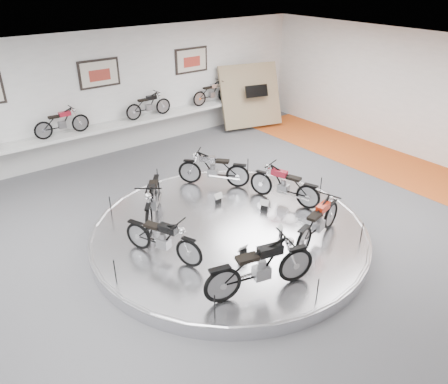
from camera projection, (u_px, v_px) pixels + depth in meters
floor at (237, 244)px, 10.12m from camera, size 16.00×16.00×0.00m
ceiling at (240, 69)px, 8.26m from camera, size 16.00×16.00×0.00m
wall_back at (102, 95)px, 14.10m from camera, size 16.00×0.00×16.00m
wall_right at (438, 101)px, 13.52m from camera, size 0.00×14.00×14.00m
orange_carpet_strip at (404, 169)px, 13.79m from camera, size 2.40×12.60×0.01m
dado_band at (107, 138)px, 14.76m from camera, size 15.68×0.04×1.10m
display_platform at (229, 233)px, 10.26m from camera, size 6.40×6.40×0.30m
platform_rim at (229, 229)px, 10.21m from camera, size 6.40×6.40×0.10m
shelf at (109, 127)px, 14.36m from camera, size 11.00×0.55×0.10m
poster_center at (99, 73)px, 13.75m from camera, size 1.35×0.06×0.88m
poster_right at (192, 60)px, 15.64m from camera, size 1.35×0.06×0.88m
display_panel at (250, 96)px, 16.85m from camera, size 2.56×1.52×2.30m
shelf_bike_b at (62, 124)px, 13.35m from camera, size 1.22×0.43×0.73m
shelf_bike_c at (149, 107)px, 14.98m from camera, size 1.22×0.43×0.73m
shelf_bike_d at (212, 94)px, 16.44m from camera, size 1.22×0.43×0.73m
bike_a at (284, 184)px, 11.09m from camera, size 1.10×1.77×0.98m
bike_b at (213, 169)px, 11.93m from camera, size 1.58×1.67×1.00m
bike_c at (152, 199)px, 10.34m from camera, size 1.57×1.81×1.05m
bike_d at (163, 238)px, 8.95m from camera, size 1.17×1.71×0.95m
bike_e at (261, 267)px, 7.97m from camera, size 2.01×1.13×1.12m
bike_f at (318, 221)px, 9.50m from camera, size 1.77×1.02×0.98m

